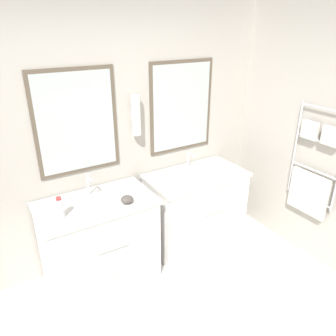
{
  "coord_description": "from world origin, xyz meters",
  "views": [
    {
      "loc": [
        -0.96,
        -1.23,
        2.37
      ],
      "look_at": [
        0.5,
        1.15,
        1.12
      ],
      "focal_mm": 35.0,
      "sensor_mm": 36.0,
      "label": 1
    }
  ],
  "objects_px": {
    "vanity_left": "(101,243)",
    "toiletry_bottle": "(60,208)",
    "vanity_right": "(197,210)",
    "amenity_bowl": "(127,199)"
  },
  "relations": [
    {
      "from": "vanity_left",
      "to": "toiletry_bottle",
      "type": "bearing_deg",
      "value": -169.64
    },
    {
      "from": "vanity_left",
      "to": "toiletry_bottle",
      "type": "distance_m",
      "value": 0.62
    },
    {
      "from": "vanity_left",
      "to": "toiletry_bottle",
      "type": "height_order",
      "value": "toiletry_bottle"
    },
    {
      "from": "vanity_right",
      "to": "toiletry_bottle",
      "type": "height_order",
      "value": "toiletry_bottle"
    },
    {
      "from": "toiletry_bottle",
      "to": "amenity_bowl",
      "type": "height_order",
      "value": "toiletry_bottle"
    },
    {
      "from": "vanity_left",
      "to": "toiletry_bottle",
      "type": "relative_size",
      "value": 5.45
    },
    {
      "from": "vanity_left",
      "to": "amenity_bowl",
      "type": "bearing_deg",
      "value": -27.67
    },
    {
      "from": "vanity_right",
      "to": "amenity_bowl",
      "type": "height_order",
      "value": "amenity_bowl"
    },
    {
      "from": "amenity_bowl",
      "to": "vanity_right",
      "type": "bearing_deg",
      "value": 8.04
    },
    {
      "from": "vanity_left",
      "to": "amenity_bowl",
      "type": "relative_size",
      "value": 9.12
    }
  ]
}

